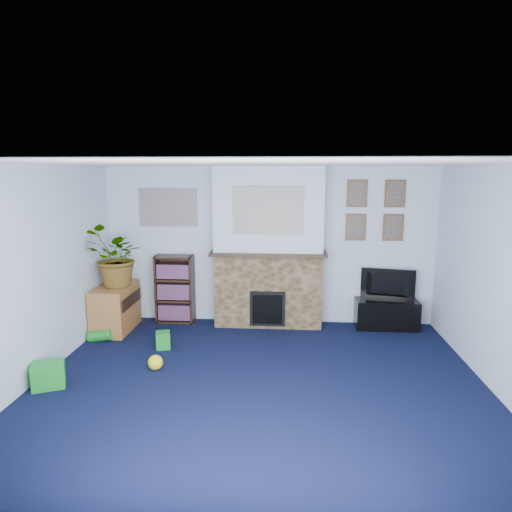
# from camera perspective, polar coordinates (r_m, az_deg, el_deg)

# --- Properties ---
(floor) EXTENTS (5.00, 4.50, 0.01)m
(floor) POSITION_cam_1_polar(r_m,az_deg,el_deg) (5.21, 0.42, -15.95)
(floor) COLOR black
(floor) RESTS_ON ground
(ceiling) EXTENTS (5.00, 4.50, 0.01)m
(ceiling) POSITION_cam_1_polar(r_m,az_deg,el_deg) (4.66, 0.46, 11.48)
(ceiling) COLOR white
(ceiling) RESTS_ON wall_back
(wall_back) EXTENTS (5.00, 0.04, 2.40)m
(wall_back) POSITION_cam_1_polar(r_m,az_deg,el_deg) (7.00, 1.64, 1.30)
(wall_back) COLOR silver
(wall_back) RESTS_ON ground
(wall_front) EXTENTS (5.00, 0.04, 2.40)m
(wall_front) POSITION_cam_1_polar(r_m,az_deg,el_deg) (2.67, -2.81, -14.38)
(wall_front) COLOR silver
(wall_front) RESTS_ON ground
(wall_left) EXTENTS (0.04, 4.50, 2.40)m
(wall_left) POSITION_cam_1_polar(r_m,az_deg,el_deg) (5.55, -26.31, -2.26)
(wall_left) COLOR silver
(wall_left) RESTS_ON ground
(wall_right) EXTENTS (0.04, 4.50, 2.40)m
(wall_right) POSITION_cam_1_polar(r_m,az_deg,el_deg) (5.27, 28.76, -3.10)
(wall_right) COLOR silver
(wall_right) RESTS_ON ground
(chimney_breast) EXTENTS (1.72, 0.50, 2.40)m
(chimney_breast) POSITION_cam_1_polar(r_m,az_deg,el_deg) (6.80, 1.56, 0.90)
(chimney_breast) COLOR brown
(chimney_breast) RESTS_ON ground
(collage_main) EXTENTS (1.00, 0.03, 0.68)m
(collage_main) POSITION_cam_1_polar(r_m,az_deg,el_deg) (6.52, 1.50, 5.76)
(collage_main) COLOR gray
(collage_main) RESTS_ON chimney_breast
(collage_left) EXTENTS (0.90, 0.03, 0.58)m
(collage_left) POSITION_cam_1_polar(r_m,az_deg,el_deg) (7.15, -10.91, 6.00)
(collage_left) COLOR gray
(collage_left) RESTS_ON wall_back
(portrait_tl) EXTENTS (0.30, 0.03, 0.40)m
(portrait_tl) POSITION_cam_1_polar(r_m,az_deg,el_deg) (6.96, 12.52, 7.63)
(portrait_tl) COLOR brown
(portrait_tl) RESTS_ON wall_back
(portrait_tr) EXTENTS (0.30, 0.03, 0.40)m
(portrait_tr) POSITION_cam_1_polar(r_m,az_deg,el_deg) (7.06, 16.98, 7.47)
(portrait_tr) COLOR brown
(portrait_tr) RESTS_ON wall_back
(portrait_bl) EXTENTS (0.30, 0.03, 0.40)m
(portrait_bl) POSITION_cam_1_polar(r_m,az_deg,el_deg) (7.00, 12.36, 3.55)
(portrait_bl) COLOR brown
(portrait_bl) RESTS_ON wall_back
(portrait_br) EXTENTS (0.30, 0.03, 0.40)m
(portrait_br) POSITION_cam_1_polar(r_m,az_deg,el_deg) (7.10, 16.76, 3.44)
(portrait_br) COLOR brown
(portrait_br) RESTS_ON wall_back
(tv_stand) EXTENTS (0.92, 0.39, 0.43)m
(tv_stand) POSITION_cam_1_polar(r_m,az_deg,el_deg) (7.16, 15.99, -6.93)
(tv_stand) COLOR black
(tv_stand) RESTS_ON ground
(television) EXTENTS (0.80, 0.27, 0.46)m
(television) POSITION_cam_1_polar(r_m,az_deg,el_deg) (7.06, 16.14, -3.49)
(television) COLOR black
(television) RESTS_ON tv_stand
(bookshelf) EXTENTS (0.58, 0.28, 1.05)m
(bookshelf) POSITION_cam_1_polar(r_m,az_deg,el_deg) (7.22, -10.07, -4.25)
(bookshelf) COLOR black
(bookshelf) RESTS_ON ground
(sideboard) EXTENTS (0.48, 0.86, 0.67)m
(sideboard) POSITION_cam_1_polar(r_m,az_deg,el_deg) (7.08, -17.16, -6.12)
(sideboard) COLOR #9C6232
(sideboard) RESTS_ON ground
(potted_plant) EXTENTS (0.97, 1.02, 0.89)m
(potted_plant) POSITION_cam_1_polar(r_m,az_deg,el_deg) (6.84, -17.26, -0.12)
(potted_plant) COLOR #26661E
(potted_plant) RESTS_ON sideboard
(mantel_clock) EXTENTS (0.10, 0.06, 0.14)m
(mantel_clock) POSITION_cam_1_polar(r_m,az_deg,el_deg) (6.76, 0.54, 1.14)
(mantel_clock) COLOR gold
(mantel_clock) RESTS_ON chimney_breast
(mantel_candle) EXTENTS (0.05, 0.05, 0.15)m
(mantel_candle) POSITION_cam_1_polar(r_m,az_deg,el_deg) (6.74, 3.85, 1.19)
(mantel_candle) COLOR #B2BFC6
(mantel_candle) RESTS_ON chimney_breast
(mantel_teddy) EXTENTS (0.13, 0.13, 0.13)m
(mantel_teddy) POSITION_cam_1_polar(r_m,az_deg,el_deg) (6.80, -3.46, 1.15)
(mantel_teddy) COLOR slate
(mantel_teddy) RESTS_ON chimney_breast
(mantel_can) EXTENTS (0.06, 0.06, 0.11)m
(mantel_can) POSITION_cam_1_polar(r_m,az_deg,el_deg) (6.75, 7.17, 0.97)
(mantel_can) COLOR #198C26
(mantel_can) RESTS_ON chimney_breast
(green_crate) EXTENTS (0.42, 0.39, 0.27)m
(green_crate) POSITION_cam_1_polar(r_m,az_deg,el_deg) (5.62, -24.52, -13.32)
(green_crate) COLOR #198C26
(green_crate) RESTS_ON ground
(toy_ball) EXTENTS (0.18, 0.18, 0.18)m
(toy_ball) POSITION_cam_1_polar(r_m,az_deg,el_deg) (5.68, -12.45, -12.86)
(toy_ball) COLOR yellow
(toy_ball) RESTS_ON ground
(toy_block) EXTENTS (0.23, 0.23, 0.22)m
(toy_block) POSITION_cam_1_polar(r_m,az_deg,el_deg) (6.29, -11.54, -10.28)
(toy_block) COLOR #198C26
(toy_block) RESTS_ON ground
(toy_tube) EXTENTS (0.34, 0.15, 0.19)m
(toy_tube) POSITION_cam_1_polar(r_m,az_deg,el_deg) (6.79, -18.91, -9.44)
(toy_tube) COLOR #198C26
(toy_tube) RESTS_ON ground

